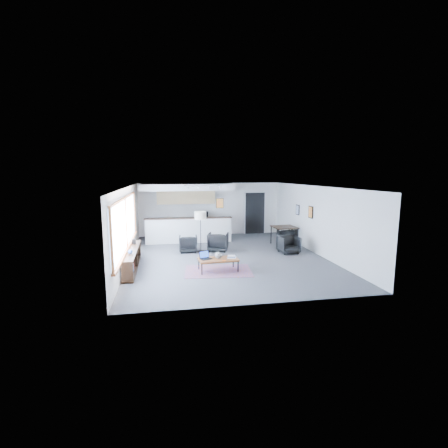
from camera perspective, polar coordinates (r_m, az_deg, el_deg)
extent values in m
cube|color=#474749|center=(12.14, 0.45, -5.78)|extent=(7.00, 9.00, 0.01)
cube|color=white|center=(11.76, 0.47, 6.62)|extent=(7.00, 9.00, 0.01)
cube|color=silver|center=(16.29, -2.48, 2.65)|extent=(7.00, 0.01, 2.60)
cube|color=silver|center=(7.58, 6.80, -4.69)|extent=(7.00, 0.01, 2.60)
cube|color=silver|center=(11.75, -16.58, -0.14)|extent=(0.01, 9.00, 2.60)
cube|color=silver|center=(12.99, 15.84, 0.72)|extent=(0.01, 9.00, 2.60)
cube|color=#8CBFFF|center=(10.84, -16.95, 0.17)|extent=(0.02, 5.80, 1.55)
cube|color=brown|center=(10.98, -16.61, -3.96)|extent=(0.10, 5.95, 0.06)
cube|color=brown|center=(10.75, -17.04, 4.39)|extent=(0.06, 5.95, 0.06)
cube|color=brown|center=(8.00, -19.18, -2.93)|extent=(0.06, 0.06, 1.60)
cube|color=brown|center=(10.83, -16.85, 0.17)|extent=(0.06, 0.06, 1.60)
cube|color=brown|center=(13.69, -15.49, 1.99)|extent=(0.06, 0.06, 1.60)
cube|color=black|center=(10.88, -15.91, -4.47)|extent=(0.35, 3.00, 0.05)
cube|color=black|center=(11.03, -15.79, -7.35)|extent=(0.35, 3.00, 0.05)
cube|color=black|center=(9.56, -16.68, -8.15)|extent=(0.33, 0.04, 0.55)
cube|color=black|center=(10.95, -15.85, -5.95)|extent=(0.33, 0.04, 0.55)
cube|color=black|center=(12.35, -15.21, -4.24)|extent=(0.33, 0.04, 0.55)
cube|color=#3359A5|center=(9.75, -16.54, -8.76)|extent=(0.18, 0.04, 0.20)
cube|color=silver|center=(9.91, -16.44, -8.41)|extent=(0.18, 0.04, 0.22)
cube|color=maroon|center=(10.07, -16.34, -8.07)|extent=(0.18, 0.04, 0.24)
cube|color=black|center=(10.24, -16.24, -7.91)|extent=(0.18, 0.04, 0.20)
cube|color=#3359A5|center=(10.40, -16.14, -7.58)|extent=(0.18, 0.04, 0.22)
cube|color=silver|center=(10.56, -16.05, -7.27)|extent=(0.18, 0.04, 0.24)
cube|color=maroon|center=(10.72, -15.96, -7.13)|extent=(0.18, 0.04, 0.20)
cube|color=black|center=(10.88, -15.87, -6.83)|extent=(0.18, 0.04, 0.22)
cube|color=#3359A5|center=(11.04, -15.79, -6.54)|extent=(0.18, 0.03, 0.24)
cube|color=silver|center=(11.21, -15.70, -6.41)|extent=(0.18, 0.03, 0.20)
cube|color=maroon|center=(11.37, -15.63, -6.14)|extent=(0.18, 0.03, 0.22)
cube|color=black|center=(11.54, -15.55, -5.88)|extent=(0.18, 0.04, 0.24)
cube|color=black|center=(11.64, -15.56, -3.02)|extent=(0.14, 0.02, 0.18)
sphere|color=#264C99|center=(10.28, -16.15, -4.72)|extent=(0.14, 0.14, 0.14)
cube|color=white|center=(14.50, -6.19, -1.17)|extent=(3.80, 0.25, 1.10)
cube|color=black|center=(14.41, -6.23, 1.03)|extent=(3.85, 0.32, 0.04)
cube|color=white|center=(15.94, -6.56, -0.62)|extent=(3.80, 0.60, 0.90)
cube|color=#2D2D2D|center=(15.87, -6.59, 1.02)|extent=(3.82, 0.62, 0.04)
cube|color=tan|center=(15.91, -6.69, 4.80)|extent=(2.80, 0.35, 0.70)
cube|color=white|center=(15.19, -6.56, 6.50)|extent=(4.20, 1.80, 0.30)
cube|color=black|center=(14.51, -0.74, 3.68)|extent=(0.35, 0.03, 0.45)
cube|color=orange|center=(14.50, -0.73, 3.67)|extent=(0.30, 0.01, 0.40)
cube|color=black|center=(16.70, 5.42, 1.91)|extent=(1.00, 0.12, 2.10)
cube|color=white|center=(16.58, 3.68, 1.88)|extent=(0.06, 0.10, 2.10)
cube|color=white|center=(16.86, 7.11, 1.95)|extent=(0.06, 0.10, 2.10)
cube|color=white|center=(16.62, 5.46, 5.58)|extent=(1.10, 0.10, 0.06)
cube|color=silver|center=(13.84, -3.69, 6.77)|extent=(1.60, 0.04, 0.04)
cylinder|color=silver|center=(13.79, -6.39, 6.39)|extent=(0.07, 0.07, 0.09)
cylinder|color=silver|center=(13.82, -4.52, 6.42)|extent=(0.07, 0.07, 0.09)
cylinder|color=silver|center=(13.88, -2.66, 6.45)|extent=(0.07, 0.07, 0.09)
cylinder|color=silver|center=(13.94, -0.81, 6.47)|extent=(0.07, 0.07, 0.09)
cube|color=black|center=(13.30, 15.00, 2.03)|extent=(0.03, 0.38, 0.48)
cube|color=orange|center=(13.29, 14.94, 2.03)|extent=(0.00, 0.32, 0.42)
cube|color=black|center=(14.48, 12.82, 2.45)|extent=(0.03, 0.34, 0.44)
cube|color=#859FC5|center=(14.48, 12.76, 2.45)|extent=(0.00, 0.28, 0.38)
cube|color=brown|center=(10.41, -1.04, -8.24)|extent=(2.22, 1.63, 0.01)
cube|color=brown|center=(10.30, -1.04, -6.24)|extent=(1.28, 0.74, 0.05)
cube|color=black|center=(9.98, -3.91, -7.96)|extent=(0.03, 0.03, 0.36)
cube|color=black|center=(10.52, -4.45, -7.07)|extent=(0.03, 0.03, 0.36)
cube|color=black|center=(10.23, 2.47, -7.53)|extent=(0.03, 0.03, 0.36)
cube|color=black|center=(10.76, 1.62, -6.69)|extent=(0.03, 0.03, 0.36)
cube|color=black|center=(10.04, -0.68, -6.81)|extent=(1.18, 0.10, 0.03)
cube|color=black|center=(10.58, -1.39, -6.00)|extent=(1.18, 0.10, 0.03)
cube|color=black|center=(10.25, -3.17, -6.14)|extent=(0.40, 0.36, 0.02)
cube|color=black|center=(10.32, -3.53, -5.35)|extent=(0.33, 0.19, 0.22)
cube|color=blue|center=(10.32, -3.51, -5.36)|extent=(0.29, 0.17, 0.19)
sphere|color=gray|center=(10.26, -0.98, -5.51)|extent=(0.23, 0.23, 0.23)
cube|color=silver|center=(10.38, 1.36, -5.90)|extent=(0.32, 0.28, 0.03)
cube|color=#3359A5|center=(10.37, 1.36, -5.74)|extent=(0.29, 0.26, 0.03)
cube|color=silver|center=(10.35, 1.30, -5.63)|extent=(0.27, 0.24, 0.03)
cube|color=#E5590C|center=(10.07, 0.02, -6.44)|extent=(0.14, 0.14, 0.01)
imported|color=black|center=(12.87, -6.32, -3.33)|extent=(0.73, 0.69, 0.72)
imported|color=black|center=(12.97, -1.06, -3.00)|extent=(0.95, 0.91, 0.79)
cylinder|color=black|center=(12.94, -4.09, -4.79)|extent=(0.32, 0.32, 0.03)
cylinder|color=black|center=(12.79, -4.13, -1.80)|extent=(0.03, 0.03, 1.35)
cylinder|color=beige|center=(12.68, -4.16, 1.53)|extent=(0.52, 0.52, 0.30)
cube|color=black|center=(14.13, 10.57, -0.53)|extent=(1.02, 1.02, 0.04)
cylinder|color=black|center=(13.65, 9.61, -2.57)|extent=(0.05, 0.05, 0.77)
cylinder|color=black|center=(14.43, 8.28, -1.92)|extent=(0.05, 0.05, 0.77)
cylinder|color=black|center=(14.00, 12.84, -2.38)|extent=(0.05, 0.05, 0.77)
cylinder|color=black|center=(14.76, 11.37, -1.76)|extent=(0.05, 0.05, 0.77)
imported|color=black|center=(12.85, 11.29, -3.66)|extent=(0.66, 0.62, 0.63)
imported|color=black|center=(14.62, 10.74, -2.19)|extent=(0.67, 0.64, 0.60)
imported|color=black|center=(15.92, -3.73, 1.77)|extent=(0.54, 0.35, 0.34)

